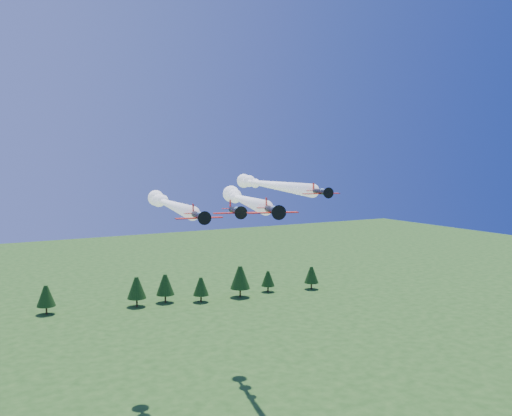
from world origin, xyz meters
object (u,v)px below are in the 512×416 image
plane_left (168,204)px  plane_right (266,184)px  plane_lead (242,199)px  plane_slot (235,211)px

plane_left → plane_right: size_ratio=0.83×
plane_lead → plane_right: bearing=61.5°
plane_lead → plane_left: plane_lead is taller
plane_lead → plane_slot: plane_lead is taller
plane_right → plane_slot: plane_right is taller
plane_left → plane_slot: size_ratio=5.12×
plane_right → plane_slot: 27.66m
plane_left → plane_right: 24.42m
plane_lead → plane_slot: 9.47m
plane_left → plane_right: plane_right is taller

